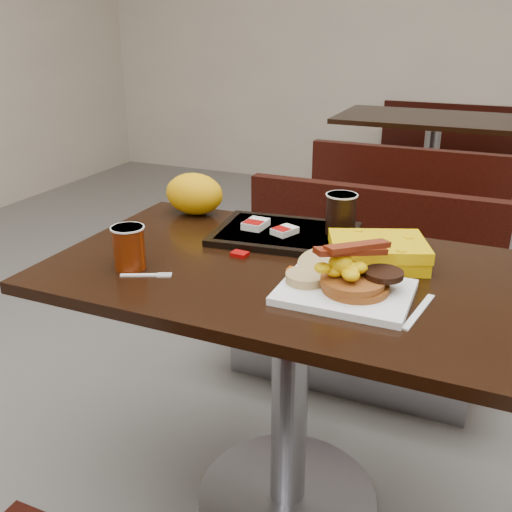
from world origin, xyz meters
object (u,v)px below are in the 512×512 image
at_px(knife, 419,312).
at_px(hashbrown_sleeve_right, 285,231).
at_px(clamshell, 378,252).
at_px(platter, 345,292).
at_px(table_near, 290,395).
at_px(coffee_cup_near, 129,248).
at_px(coffee_cup_far, 341,214).
at_px(table_far, 429,175).
at_px(fork, 139,275).
at_px(pancake_stack, 356,284).
at_px(bench_near_n, 355,295).
at_px(tray, 285,234).
at_px(paper_bag, 194,194).
at_px(hashbrown_sleeve_left, 256,224).
at_px(bench_far_s, 410,207).
at_px(bench_far_n, 442,156).

height_order(knife, hashbrown_sleeve_right, hashbrown_sleeve_right).
relative_size(knife, clamshell, 0.77).
bearing_deg(platter, table_near, 147.53).
relative_size(coffee_cup_near, coffee_cup_far, 0.95).
bearing_deg(table_far, fork, -96.59).
bearing_deg(hashbrown_sleeve_right, pancake_stack, -22.98).
height_order(bench_near_n, hashbrown_sleeve_right, hashbrown_sleeve_right).
distance_m(platter, clamshell, 0.21).
height_order(platter, knife, platter).
xyz_separation_m(table_far, tray, (-0.10, -2.40, 0.38)).
distance_m(table_near, coffee_cup_far, 0.51).
xyz_separation_m(bench_near_n, tray, (-0.10, -0.50, 0.40)).
bearing_deg(tray, coffee_cup_far, 9.72).
relative_size(table_far, knife, 6.74).
xyz_separation_m(bench_near_n, paper_bag, (-0.43, -0.42, 0.45)).
distance_m(hashbrown_sleeve_left, clamshell, 0.37).
relative_size(bench_far_s, coffee_cup_near, 9.36).
distance_m(tray, coffee_cup_far, 0.16).
relative_size(bench_far_s, coffee_cup_far, 8.93).
xyz_separation_m(bench_near_n, fork, (-0.32, -0.89, 0.39)).
xyz_separation_m(coffee_cup_near, hashbrown_sleeve_right, (0.28, 0.33, -0.03)).
relative_size(fork, paper_bag, 0.66).
distance_m(bench_far_n, knife, 3.45).
distance_m(bench_far_s, clamshell, 1.85).
relative_size(pancake_stack, coffee_cup_near, 1.37).
relative_size(bench_near_n, fork, 8.22).
bearing_deg(clamshell, bench_near_n, 85.54).
bearing_deg(clamshell, pancake_stack, -112.51).
bearing_deg(platter, tray, 129.96).
xyz_separation_m(bench_far_s, knife, (0.32, -2.01, 0.39)).
distance_m(pancake_stack, knife, 0.14).
height_order(table_far, tray, tray).
relative_size(table_near, hashbrown_sleeve_right, 17.93).
bearing_deg(bench_far_n, bench_near_n, -90.00).
bearing_deg(coffee_cup_far, fork, -130.91).
distance_m(fork, clamshell, 0.59).
bearing_deg(knife, platter, -86.75).
height_order(bench_near_n, bench_far_n, same).
bearing_deg(fork, bench_far_n, 60.19).
relative_size(bench_near_n, paper_bag, 5.38).
xyz_separation_m(bench_far_n, knife, (0.32, -3.41, 0.39)).
xyz_separation_m(bench_near_n, bench_far_s, (0.00, 1.20, 0.00)).
relative_size(bench_far_n, paper_bag, 5.38).
bearing_deg(bench_far_s, table_near, -90.00).
xyz_separation_m(table_near, bench_near_n, (0.00, 0.70, -0.02)).
bearing_deg(paper_bag, hashbrown_sleeve_right, -17.41).
bearing_deg(pancake_stack, bench_near_n, 102.68).
distance_m(pancake_stack, tray, 0.40).
relative_size(table_far, paper_bag, 6.46).
distance_m(table_near, paper_bag, 0.68).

